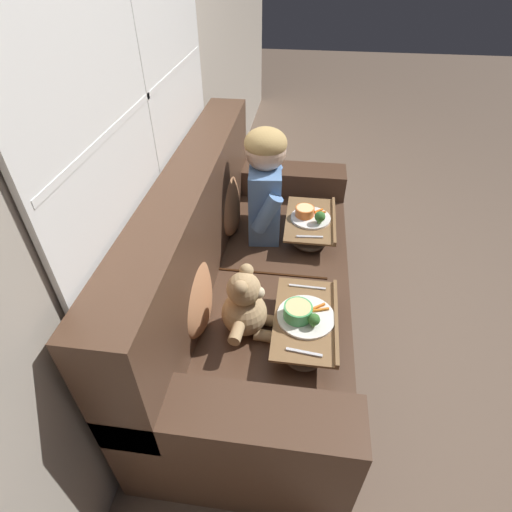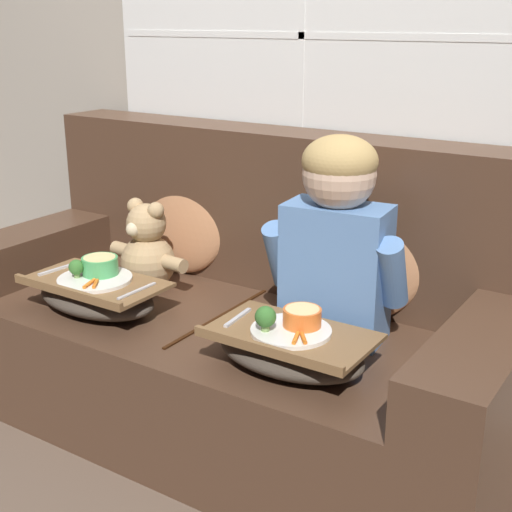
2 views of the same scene
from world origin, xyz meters
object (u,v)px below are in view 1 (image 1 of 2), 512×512
object	(u,v)px
couch	(247,282)
throw_pillow_behind_child	(226,199)
lap_tray_child	(310,225)
throw_pillow_behind_teddy	(192,292)
lap_tray_teddy	(305,324)
teddy_bear	(245,307)
child_figure	(265,179)

from	to	relation	value
couch	throw_pillow_behind_child	bearing A→B (deg)	24.97
throw_pillow_behind_child	lap_tray_child	world-z (taller)	throw_pillow_behind_child
throw_pillow_behind_teddy	lap_tray_teddy	distance (m)	0.51
teddy_bear	lap_tray_child	size ratio (longest dim) A/B	0.78
throw_pillow_behind_child	throw_pillow_behind_teddy	xyz separation A→B (m)	(-0.76, 0.00, 0.00)
throw_pillow_behind_teddy	child_figure	distance (m)	0.80
lap_tray_child	lap_tray_teddy	distance (m)	0.76
throw_pillow_behind_teddy	child_figure	world-z (taller)	child_figure
lap_tray_teddy	lap_tray_child	bearing A→B (deg)	-0.08
couch	lap_tray_teddy	distance (m)	0.51
lap_tray_child	child_figure	bearing A→B (deg)	89.92
child_figure	throw_pillow_behind_child	bearing A→B (deg)	90.03
couch	throw_pillow_behind_teddy	size ratio (longest dim) A/B	4.77
couch	lap_tray_child	size ratio (longest dim) A/B	4.24
child_figure	teddy_bear	xyz separation A→B (m)	(-0.76, -0.00, -0.20)
throw_pillow_behind_child	lap_tray_child	bearing A→B (deg)	-90.03
child_figure	couch	bearing A→B (deg)	172.80
teddy_bear	child_figure	bearing A→B (deg)	0.26
throw_pillow_behind_child	child_figure	size ratio (longest dim) A/B	0.70
throw_pillow_behind_teddy	lap_tray_child	size ratio (longest dim) A/B	0.89
throw_pillow_behind_teddy	lap_tray_child	distance (m)	0.91
child_figure	lap_tray_teddy	bearing A→B (deg)	-160.82
throw_pillow_behind_child	lap_tray_teddy	distance (m)	0.91
child_figure	teddy_bear	bearing A→B (deg)	-179.74
couch	teddy_bear	world-z (taller)	couch
child_figure	teddy_bear	size ratio (longest dim) A/B	1.75
throw_pillow_behind_child	lap_tray_teddy	bearing A→B (deg)	-147.24
lap_tray_child	teddy_bear	bearing A→B (deg)	160.95
throw_pillow_behind_teddy	lap_tray_child	xyz separation A→B (m)	(0.76, -0.49, -0.14)
teddy_bear	lap_tray_child	world-z (taller)	teddy_bear
couch	throw_pillow_behind_child	xyz separation A→B (m)	(0.38, 0.18, 0.27)
throw_pillow_behind_child	teddy_bear	bearing A→B (deg)	-163.28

